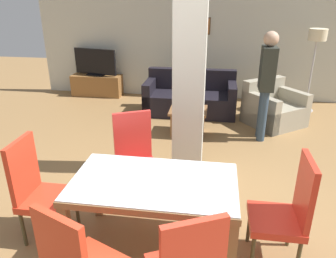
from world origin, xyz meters
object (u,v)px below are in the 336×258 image
armchair (273,109)px  floor_lamp (316,43)px  dining_table (154,195)px  coffee_table (188,121)px  dining_chair_far_left (135,156)px  bottle (198,102)px  dining_chair_head_left (38,188)px  standing_person (266,79)px  dining_chair_head_right (288,210)px  tv_stand (97,85)px  sofa (190,99)px  tv_screen (95,63)px

armchair → floor_lamp: 1.61m
dining_table → coffee_table: dining_table is taller
dining_chair_far_left → bottle: (0.59, 2.09, -0.01)m
dining_chair_head_left → dining_chair_far_left: (0.77, 0.79, 0.00)m
standing_person → armchair: bearing=-21.1°
dining_chair_head_right → armchair: bearing=-6.5°
bottle → floor_lamp: floor_lamp is taller
dining_table → tv_stand: 5.25m
dining_table → tv_stand: bearing=115.8°
dining_table → dining_chair_head_right: dining_chair_head_right is taller
sofa → floor_lamp: 2.65m
armchair → tv_screen: size_ratio=1.19×
dining_chair_head_left → armchair: size_ratio=0.85×
dining_chair_head_left → tv_stand: 4.87m
sofa → armchair: (1.57, -0.40, -0.01)m
standing_person → dining_chair_head_right: bearing=178.9°
dining_chair_head_right → dining_chair_far_left: bearing=63.0°
bottle → tv_screen: tv_screen is taller
dining_table → dining_chair_head_left: size_ratio=1.44×
dining_chair_head_right → armchair: dining_chair_head_right is taller
dining_chair_head_left → floor_lamp: bearing=141.0°
dining_chair_head_left → sofa: bearing=163.5°
dining_chair_far_left → tv_stand: bearing=-89.6°
tv_stand → standing_person: size_ratio=0.66×
dining_chair_head_left → floor_lamp: floor_lamp is taller
tv_screen → floor_lamp: size_ratio=0.63×
dining_table → floor_lamp: floor_lamp is taller
dining_chair_far_left → tv_screen: tv_screen is taller
tv_stand → floor_lamp: size_ratio=0.70×
armchair → sofa: bearing=-51.7°
dining_chair_head_left → standing_person: (2.43, 2.75, 0.47)m
dining_chair_head_left → coffee_table: dining_chair_head_left is taller
dining_table → sofa: (-0.00, 3.87, -0.29)m
sofa → bottle: sofa is taller
dining_chair_head_left → standing_person: size_ratio=0.59×
armchair → tv_stand: bearing=-55.6°
dining_chair_head_right → sofa: dining_chair_head_right is taller
dining_chair_head_right → tv_stand: size_ratio=0.90×
sofa → standing_person: bearing=139.0°
dining_chair_far_left → coffee_table: bearing=-127.7°
tv_stand → coffee_table: bearing=-39.7°
dining_table → armchair: (1.57, 3.47, -0.29)m
dining_table → sofa: sofa is taller
dining_chair_far_left → floor_lamp: bearing=-153.1°
dining_table → standing_person: bearing=65.1°
dining_chair_far_left → armchair: size_ratio=0.85×
floor_lamp → standing_person: size_ratio=0.94×
sofa → floor_lamp: (2.37, 0.47, 1.09)m
dining_table → tv_screen: (-2.28, 4.72, 0.21)m
tv_screen → standing_person: (3.56, -1.97, 0.23)m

